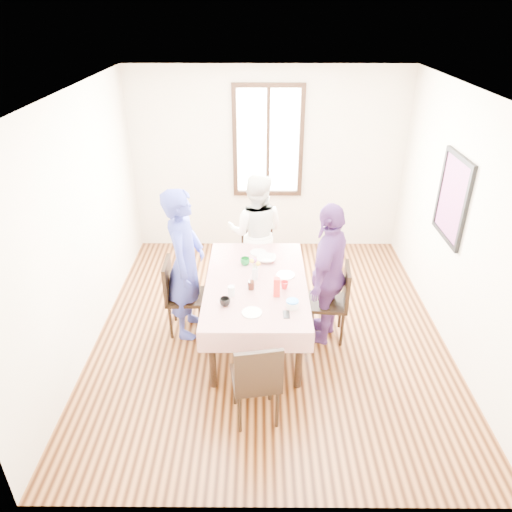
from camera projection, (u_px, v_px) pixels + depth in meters
name	position (u px, v px, depth m)	size (l,w,h in m)	color
ground	(270.00, 329.00, 5.64)	(4.50, 4.50, 0.00)	black
back_wall	(268.00, 162.00, 6.97)	(4.00, 4.00, 0.00)	beige
right_wall	(461.00, 226.00, 4.99)	(4.50, 4.50, 0.00)	beige
window_frame	(268.00, 142.00, 6.81)	(1.02, 0.06, 1.62)	black
window_pane	(268.00, 142.00, 6.82)	(0.90, 0.02, 1.50)	white
art_poster	(453.00, 198.00, 5.16)	(0.04, 0.76, 0.96)	red
dining_table	(256.00, 311.00, 5.33)	(0.97, 1.69, 0.75)	black
tablecloth	(256.00, 282.00, 5.15)	(1.09, 1.81, 0.01)	#5C0001
chair_left	(186.00, 297.00, 5.43)	(0.42, 0.42, 0.91)	black
chair_right	(328.00, 302.00, 5.33)	(0.42, 0.42, 0.91)	black
chair_far	(256.00, 255.00, 6.31)	(0.42, 0.42, 0.91)	black
chair_near	(255.00, 378.00, 4.27)	(0.42, 0.42, 0.91)	black
person_left	(185.00, 264.00, 5.23)	(0.64, 0.42, 1.76)	#303893
person_far	(256.00, 233.00, 6.13)	(0.77, 0.60, 1.58)	white
person_right	(328.00, 274.00, 5.16)	(0.97, 0.40, 1.65)	#522C6A
mug_black	(225.00, 302.00, 4.72)	(0.11, 0.11, 0.08)	black
mug_flag	(284.00, 285.00, 5.00)	(0.09, 0.09, 0.08)	red
mug_green	(245.00, 261.00, 5.44)	(0.11, 0.11, 0.09)	#0C7226
serving_bowl	(266.00, 259.00, 5.53)	(0.22, 0.22, 0.05)	white
juice_carton	(277.00, 287.00, 4.84)	(0.07, 0.07, 0.21)	red
butter_tub	(292.00, 304.00, 4.69)	(0.13, 0.13, 0.07)	white
jam_jar	(251.00, 285.00, 4.98)	(0.07, 0.07, 0.10)	black
drinking_glass	(231.00, 291.00, 4.88)	(0.07, 0.07, 0.11)	silver
smartphone	(286.00, 314.00, 4.60)	(0.07, 0.13, 0.01)	black
flower_vase	(255.00, 274.00, 5.16)	(0.06, 0.06, 0.13)	silver
plate_right	(286.00, 275.00, 5.25)	(0.20, 0.20, 0.01)	white
plate_far	(258.00, 252.00, 5.71)	(0.20, 0.20, 0.01)	white
plate_near	(252.00, 313.00, 4.62)	(0.20, 0.20, 0.01)	white
butter_lid	(292.00, 301.00, 4.68)	(0.12, 0.12, 0.01)	blue
flower_bunch	(255.00, 265.00, 5.11)	(0.09, 0.09, 0.10)	yellow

